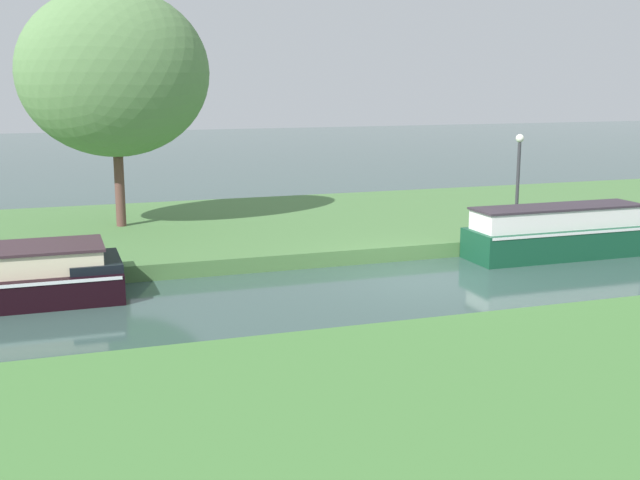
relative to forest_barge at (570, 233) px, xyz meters
name	(u,v)px	position (x,y,z in m)	size (l,w,h in m)	color
ground_plane	(425,280)	(-4.97, -1.20, -0.62)	(120.00, 120.00, 0.00)	#334D47
riverbank_far	(328,223)	(-4.97, 5.80, -0.42)	(72.00, 10.00, 0.40)	#4B773F
forest_barge	(570,233)	(0.00, 0.00, 0.00)	(6.24, 1.57, 1.40)	#13462D
black_narrowboat	(3,278)	(-14.47, 0.00, -0.09)	(5.26, 2.30, 1.20)	black
willow_tree_left	(114,73)	(-11.41, 6.17, 4.30)	(5.52, 3.70, 6.96)	brown
lamp_post	(518,169)	(-0.36, 2.12, 1.54)	(0.24, 0.24, 2.79)	#333338
mooring_post_near	(588,217)	(1.57, 1.33, 0.15)	(0.16, 0.16, 0.75)	brown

